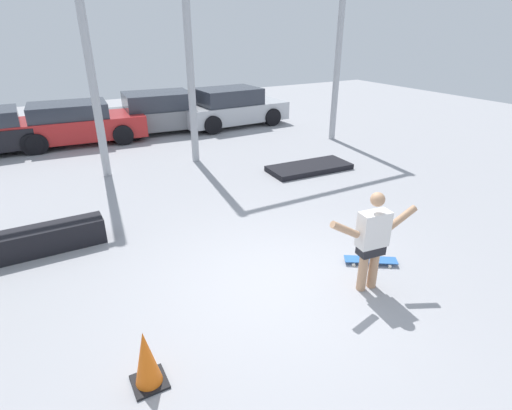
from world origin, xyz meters
TOP-DOWN VIEW (x-y plane):
  - ground_plane at (0.00, 0.00)m, footprint 36.00×36.00m
  - skateboarder at (1.18, -0.71)m, footprint 1.41×0.27m
  - skateboard at (1.71, -0.26)m, footprint 0.81×0.64m
  - grind_box at (-3.18, 2.75)m, footprint 2.59×0.48m
  - manual_pad at (3.55, 3.94)m, footprint 2.26×1.05m
  - canopy_support_right at (3.67, 6.19)m, footprint 5.11×0.20m
  - parked_car_red at (-1.47, 9.83)m, footprint 4.30×2.12m
  - parked_car_grey at (1.49, 10.09)m, footprint 4.25×2.26m
  - parked_car_silver at (4.03, 9.65)m, footprint 4.14×2.07m
  - traffic_cone at (-2.08, -0.86)m, footprint 0.36×0.36m

SIDE VIEW (x-z plane):
  - ground_plane at x=0.00m, z-range 0.00..0.00m
  - skateboard at x=1.71m, z-range 0.03..0.10m
  - manual_pad at x=3.55m, z-range 0.00..0.14m
  - grind_box at x=-3.18m, z-range 0.00..0.44m
  - traffic_cone at x=-2.08m, z-range -0.01..0.69m
  - parked_car_red at x=-1.47m, z-range -0.01..1.29m
  - parked_car_grey at x=1.49m, z-range -0.02..1.35m
  - parked_car_silver at x=4.03m, z-range -0.03..1.37m
  - skateboarder at x=1.18m, z-range 0.07..1.58m
  - canopy_support_right at x=3.67m, z-range 0.61..6.87m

